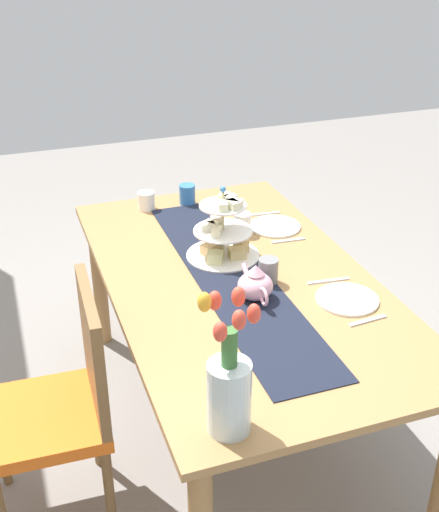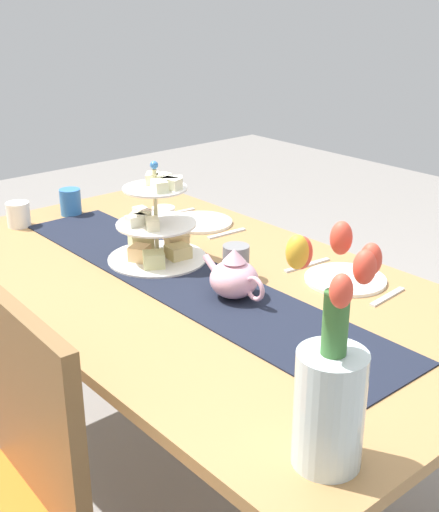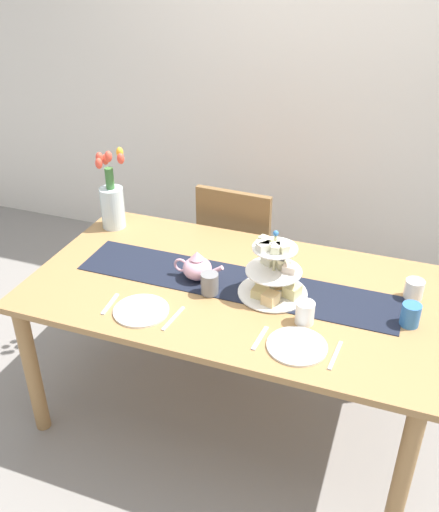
% 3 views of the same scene
% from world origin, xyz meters
% --- Properties ---
extents(ground_plane, '(8.00, 8.00, 0.00)m').
position_xyz_m(ground_plane, '(0.00, 0.00, 0.00)').
color(ground_plane, gray).
extents(dining_table, '(1.78, 0.99, 0.74)m').
position_xyz_m(dining_table, '(0.00, 0.00, 0.65)').
color(dining_table, '#A37747').
rests_on(dining_table, ground_plane).
extents(chair_left, '(0.44, 0.44, 0.91)m').
position_xyz_m(chair_left, '(-0.20, 0.72, 0.50)').
color(chair_left, brown).
rests_on(chair_left, ground_plane).
extents(table_runner, '(1.44, 0.28, 0.00)m').
position_xyz_m(table_runner, '(0.00, 0.02, 0.74)').
color(table_runner, black).
rests_on(table_runner, dining_table).
extents(tiered_cake_stand, '(0.30, 0.30, 0.30)m').
position_xyz_m(tiered_cake_stand, '(0.18, -0.00, 0.84)').
color(tiered_cake_stand, beige).
rests_on(tiered_cake_stand, table_runner).
extents(teapot, '(0.24, 0.13, 0.14)m').
position_xyz_m(teapot, '(-0.17, 0.00, 0.80)').
color(teapot, '#E5A8BC').
rests_on(teapot, table_runner).
extents(tulip_vase, '(0.14, 0.15, 0.43)m').
position_xyz_m(tulip_vase, '(-0.77, 0.32, 0.89)').
color(tulip_vase, silver).
rests_on(tulip_vase, dining_table).
extents(cream_jug, '(0.08, 0.08, 0.08)m').
position_xyz_m(cream_jug, '(0.75, 0.18, 0.78)').
color(cream_jug, white).
rests_on(cream_jug, dining_table).
extents(dinner_plate_left, '(0.23, 0.23, 0.01)m').
position_xyz_m(dinner_plate_left, '(-0.29, -0.31, 0.75)').
color(dinner_plate_left, white).
rests_on(dinner_plate_left, dining_table).
extents(fork_left, '(0.03, 0.15, 0.01)m').
position_xyz_m(fork_left, '(-0.44, -0.31, 0.75)').
color(fork_left, silver).
rests_on(fork_left, dining_table).
extents(knife_left, '(0.03, 0.17, 0.01)m').
position_xyz_m(knife_left, '(-0.15, -0.31, 0.75)').
color(knife_left, silver).
rests_on(knife_left, dining_table).
extents(dinner_plate_right, '(0.23, 0.23, 0.01)m').
position_xyz_m(dinner_plate_right, '(0.36, -0.31, 0.75)').
color(dinner_plate_right, white).
rests_on(dinner_plate_right, dining_table).
extents(fork_right, '(0.03, 0.15, 0.01)m').
position_xyz_m(fork_right, '(0.22, -0.31, 0.75)').
color(fork_right, silver).
rests_on(fork_right, dining_table).
extents(knife_right, '(0.03, 0.17, 0.01)m').
position_xyz_m(knife_right, '(0.51, -0.31, 0.75)').
color(knife_right, silver).
rests_on(knife_right, dining_table).
extents(mug_grey, '(0.08, 0.08, 0.09)m').
position_xyz_m(mug_grey, '(-0.07, -0.09, 0.79)').
color(mug_grey, slate).
rests_on(mug_grey, table_runner).
extents(mug_white_text, '(0.08, 0.08, 0.09)m').
position_xyz_m(mug_white_text, '(0.35, -0.15, 0.79)').
color(mug_white_text, white).
rests_on(mug_white_text, dining_table).
extents(mug_orange, '(0.08, 0.08, 0.09)m').
position_xyz_m(mug_orange, '(0.75, -0.02, 0.79)').
color(mug_orange, '#3370B7').
rests_on(mug_orange, dining_table).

